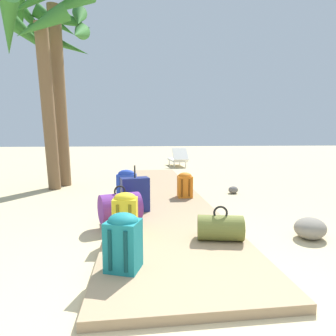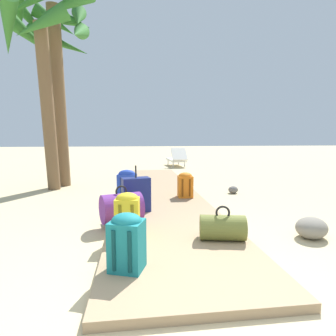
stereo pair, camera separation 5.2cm
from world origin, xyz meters
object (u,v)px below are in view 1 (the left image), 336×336
at_px(palm_tree_near_left, 47,54).
at_px(lounge_chair, 178,159).
at_px(suitcase_navy, 135,194).
at_px(backpack_yellow, 125,213).
at_px(duffel_bag_olive, 220,227).
at_px(palm_tree_far_left, 52,35).
at_px(backpack_blue, 127,184).
at_px(backpack_teal, 123,240).
at_px(backpack_orange, 185,184).
at_px(duffel_bag_purple, 120,207).

bearing_deg(palm_tree_near_left, lounge_chair, 52.32).
bearing_deg(suitcase_navy, backpack_yellow, -95.73).
distance_m(duffel_bag_olive, palm_tree_far_left, 5.95).
xyz_separation_m(palm_tree_near_left, lounge_chair, (3.64, 4.71, -2.73)).
distance_m(backpack_blue, palm_tree_far_left, 4.12).
relative_size(backpack_yellow, palm_tree_near_left, 0.13).
relative_size(backpack_teal, palm_tree_near_left, 0.13).
height_order(backpack_yellow, palm_tree_far_left, palm_tree_far_left).
relative_size(backpack_teal, backpack_orange, 1.06).
bearing_deg(suitcase_navy, backpack_teal, -92.80).
relative_size(duffel_bag_olive, backpack_teal, 1.08).
xyz_separation_m(backpack_teal, lounge_chair, (1.83, 8.88, -0.02)).
distance_m(duffel_bag_purple, palm_tree_far_left, 4.90).
xyz_separation_m(backpack_orange, lounge_chair, (0.79, 6.12, -0.00)).
height_order(duffel_bag_olive, palm_tree_near_left, palm_tree_near_left).
xyz_separation_m(duffel_bag_olive, backpack_teal, (-1.05, -0.57, 0.12)).
distance_m(backpack_teal, palm_tree_far_left, 5.88).
bearing_deg(suitcase_navy, duffel_bag_olive, -53.76).
bearing_deg(backpack_yellow, backpack_blue, 91.61).
xyz_separation_m(backpack_orange, palm_tree_far_left, (-2.83, 1.80, 3.26)).
bearing_deg(backpack_teal, duffel_bag_olive, 28.29).
relative_size(backpack_teal, palm_tree_far_left, 0.11).
xyz_separation_m(suitcase_navy, lounge_chair, (1.74, 7.01, -0.02)).
relative_size(backpack_orange, lounge_chair, 0.30).
bearing_deg(palm_tree_far_left, backpack_orange, -32.50).
height_order(backpack_blue, lounge_chair, lounge_chair).
distance_m(backpack_yellow, palm_tree_near_left, 4.68).
relative_size(suitcase_navy, duffel_bag_purple, 1.13).
bearing_deg(lounge_chair, suitcase_navy, -103.92).
distance_m(backpack_yellow, backpack_teal, 0.81).
relative_size(suitcase_navy, backpack_blue, 1.28).
bearing_deg(backpack_yellow, lounge_chair, 77.14).
bearing_deg(backpack_blue, duffel_bag_purple, -91.87).
bearing_deg(duffel_bag_olive, backpack_orange, 90.36).
height_order(backpack_blue, backpack_teal, backpack_blue).
bearing_deg(duffel_bag_purple, lounge_chair, 75.54).
bearing_deg(backpack_yellow, duffel_bag_olive, -12.66).
relative_size(duffel_bag_olive, backpack_orange, 1.15).
bearing_deg(backpack_teal, palm_tree_far_left, 111.43).
distance_m(suitcase_navy, backpack_orange, 1.30).
relative_size(duffel_bag_purple, lounge_chair, 0.40).
relative_size(backpack_yellow, palm_tree_far_left, 0.11).
xyz_separation_m(duffel_bag_olive, lounge_chair, (0.78, 8.32, 0.10)).
bearing_deg(backpack_teal, lounge_chair, 78.37).
xyz_separation_m(backpack_yellow, palm_tree_far_left, (-1.78, 3.76, 3.24)).
height_order(backpack_teal, duffel_bag_purple, backpack_teal).
height_order(duffel_bag_olive, palm_tree_far_left, palm_tree_far_left).
height_order(backpack_orange, palm_tree_far_left, palm_tree_far_left).
bearing_deg(backpack_blue, backpack_teal, -88.54).
distance_m(backpack_orange, lounge_chair, 6.17).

